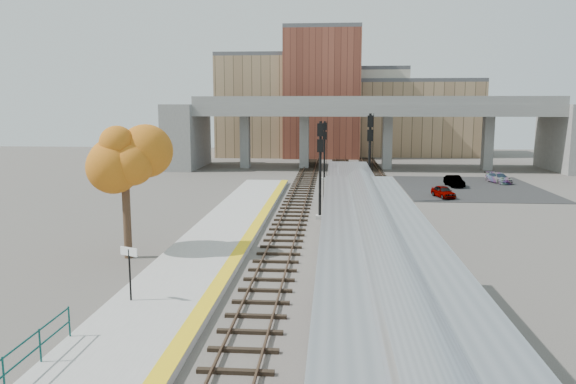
% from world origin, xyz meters
% --- Properties ---
extents(ground, '(160.00, 160.00, 0.00)m').
position_xyz_m(ground, '(0.00, 0.00, 0.00)').
color(ground, '#47423D').
rests_on(ground, ground).
extents(platform, '(4.50, 60.00, 0.35)m').
position_xyz_m(platform, '(-7.25, 0.00, 0.17)').
color(platform, '#9E9E99').
rests_on(platform, ground).
extents(yellow_strip, '(0.70, 60.00, 0.01)m').
position_xyz_m(yellow_strip, '(-5.35, 0.00, 0.35)').
color(yellow_strip, yellow).
rests_on(yellow_strip, platform).
extents(tracks, '(10.70, 95.00, 0.25)m').
position_xyz_m(tracks, '(0.93, 12.50, 0.08)').
color(tracks, black).
rests_on(tracks, ground).
extents(overpass, '(54.00, 12.00, 9.50)m').
position_xyz_m(overpass, '(4.92, 45.00, 5.81)').
color(overpass, slate).
rests_on(overpass, ground).
extents(buildings_far, '(43.00, 21.00, 20.60)m').
position_xyz_m(buildings_far, '(1.26, 66.57, 7.88)').
color(buildings_far, tan).
rests_on(buildings_far, ground).
extents(parking_lot, '(14.00, 18.00, 0.04)m').
position_xyz_m(parking_lot, '(14.00, 28.00, 0.02)').
color(parking_lot, black).
rests_on(parking_lot, ground).
extents(locomotive, '(3.02, 19.05, 4.10)m').
position_xyz_m(locomotive, '(1.00, 5.40, 2.28)').
color(locomotive, '#A8AAB2').
rests_on(locomotive, ground).
extents(coach, '(3.03, 25.00, 5.00)m').
position_xyz_m(coach, '(1.00, -17.21, 2.80)').
color(coach, '#A8AAB2').
rests_on(coach, ground).
extents(signal_mast_near, '(0.60, 0.64, 7.27)m').
position_xyz_m(signal_mast_near, '(-1.10, 10.92, 3.65)').
color(signal_mast_near, '#9E9E99').
rests_on(signal_mast_near, ground).
extents(signal_mast_mid, '(0.60, 0.64, 7.72)m').
position_xyz_m(signal_mast_mid, '(3.00, 18.74, 3.95)').
color(signal_mast_mid, '#9E9E99').
rests_on(signal_mast_mid, ground).
extents(signal_mast_far, '(0.60, 0.64, 6.64)m').
position_xyz_m(signal_mast_far, '(-1.10, 32.88, 3.21)').
color(signal_mast_far, '#9E9E99').
rests_on(signal_mast_far, ground).
extents(station_sign, '(0.84, 0.41, 2.27)m').
position_xyz_m(station_sign, '(-8.56, -8.22, 1.98)').
color(station_sign, black).
rests_on(station_sign, platform).
extents(tree, '(3.60, 3.60, 7.54)m').
position_xyz_m(tree, '(-11.51, -0.56, 5.59)').
color(tree, '#382619').
rests_on(tree, ground).
extents(car_a, '(2.04, 3.38, 1.08)m').
position_xyz_m(car_a, '(9.97, 21.53, 0.58)').
color(car_a, '#99999E').
rests_on(car_a, parking_lot).
extents(car_b, '(1.63, 3.60, 1.15)m').
position_xyz_m(car_b, '(12.44, 28.68, 0.61)').
color(car_b, '#99999E').
rests_on(car_b, parking_lot).
extents(car_c, '(2.52, 4.03, 1.09)m').
position_xyz_m(car_c, '(17.86, 31.89, 0.58)').
color(car_c, '#99999E').
rests_on(car_c, parking_lot).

